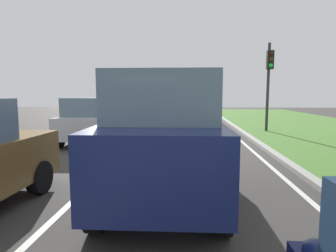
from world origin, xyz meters
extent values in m
plane|color=#383533|center=(0.00, 14.00, 0.00)|extent=(60.00, 60.00, 0.00)
cube|color=silver|center=(-0.70, 14.00, 0.00)|extent=(0.12, 32.00, 0.01)
cube|color=silver|center=(3.60, 14.00, 0.00)|extent=(0.12, 32.00, 0.01)
cube|color=#9E9B93|center=(4.10, 14.00, 0.06)|extent=(0.24, 48.00, 0.12)
cube|color=navy|center=(0.95, 8.46, 0.93)|extent=(1.96, 4.53, 1.10)
cube|color=slate|center=(0.95, 8.31, 1.88)|extent=(1.74, 2.72, 0.80)
cylinder|color=black|center=(0.05, 9.97, 0.38)|extent=(0.23, 0.76, 0.76)
cylinder|color=black|center=(1.80, 10.00, 0.38)|extent=(0.23, 0.76, 0.76)
cylinder|color=black|center=(0.10, 6.91, 0.38)|extent=(0.23, 0.76, 0.76)
cylinder|color=black|center=(1.84, 6.94, 0.38)|extent=(0.23, 0.76, 0.76)
cylinder|color=black|center=(-1.49, 8.32, 0.32)|extent=(0.23, 0.64, 0.64)
cube|color=#B7BABF|center=(-2.51, 14.19, 0.70)|extent=(1.70, 3.73, 0.80)
cube|color=slate|center=(-2.50, 13.94, 1.44)|extent=(1.51, 1.92, 0.68)
cylinder|color=black|center=(-3.28, 15.44, 0.30)|extent=(0.23, 0.60, 0.60)
cylinder|color=black|center=(-1.77, 15.46, 0.30)|extent=(0.23, 0.60, 0.60)
cylinder|color=black|center=(-3.24, 12.92, 0.30)|extent=(0.23, 0.60, 0.60)
cylinder|color=black|center=(-1.73, 12.95, 0.30)|extent=(0.23, 0.60, 0.60)
cylinder|color=#2D2D2D|center=(5.41, 17.68, 2.22)|extent=(0.14, 0.14, 4.44)
cube|color=black|center=(5.41, 17.48, 3.59)|extent=(0.32, 0.24, 0.90)
sphere|color=#3F0F0F|center=(5.41, 17.35, 3.87)|extent=(0.20, 0.20, 0.20)
sphere|color=#382B0C|center=(5.41, 17.35, 3.59)|extent=(0.20, 0.20, 0.20)
sphere|color=green|center=(5.41, 17.35, 3.31)|extent=(0.20, 0.20, 0.20)
camera|label=1|loc=(1.35, 3.19, 1.94)|focal=30.04mm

